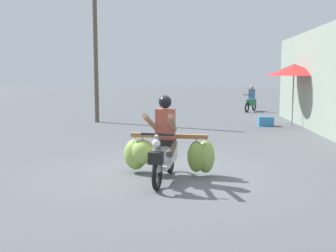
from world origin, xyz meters
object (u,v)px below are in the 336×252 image
at_px(motorbike_distant_ahead_left, 251,101).
at_px(market_umbrella_near_shop, 294,70).
at_px(produce_crate, 266,121).
at_px(motorbike_main_loaded, 164,151).
at_px(utility_pole, 95,45).

relative_size(motorbike_distant_ahead_left, market_umbrella_near_shop, 0.62).
bearing_deg(produce_crate, motorbike_main_loaded, -112.60).
height_order(motorbike_distant_ahead_left, market_umbrella_near_shop, market_umbrella_near_shop).
height_order(market_umbrella_near_shop, produce_crate, market_umbrella_near_shop).
distance_m(market_umbrella_near_shop, utility_pole, 7.89).
distance_m(motorbike_main_loaded, produce_crate, 8.63).
height_order(motorbike_main_loaded, motorbike_distant_ahead_left, motorbike_main_loaded).
bearing_deg(motorbike_main_loaded, utility_pole, 111.58).
bearing_deg(utility_pole, motorbike_main_loaded, -68.42).
bearing_deg(produce_crate, utility_pole, 172.99).
bearing_deg(market_umbrella_near_shop, motorbike_distant_ahead_left, 96.32).
bearing_deg(market_umbrella_near_shop, produce_crate, -179.80).
bearing_deg(produce_crate, market_umbrella_near_shop, 0.20).
xyz_separation_m(motorbike_main_loaded, utility_pole, (-3.48, 8.79, 2.64)).
relative_size(market_umbrella_near_shop, produce_crate, 4.25).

